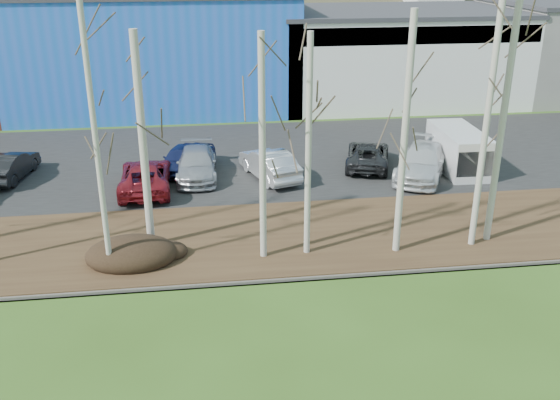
{
  "coord_description": "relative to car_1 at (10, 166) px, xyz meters",
  "views": [
    {
      "loc": [
        -3.22,
        -8.63,
        11.3
      ],
      "look_at": [
        -0.34,
        12.63,
        2.5
      ],
      "focal_mm": 40.0,
      "sensor_mm": 36.0,
      "label": 1
    }
  ],
  "objects": [
    {
      "name": "river",
      "position": [
        12.86,
        -15.87,
        -0.84
      ],
      "size": [
        80.0,
        8.0,
        0.9
      ],
      "primitive_type": null,
      "color": "#142432",
      "rests_on": "ground"
    },
    {
      "name": "far_bank_rocks",
      "position": [
        12.86,
        -11.77,
        -0.84
      ],
      "size": [
        80.0,
        0.8,
        0.46
      ],
      "primitive_type": null,
      "color": "#47423D",
      "rests_on": "ground"
    },
    {
      "name": "far_bank",
      "position": [
        12.86,
        -8.57,
        -0.77
      ],
      "size": [
        80.0,
        7.0,
        0.15
      ],
      "primitive_type": "cube",
      "color": "#382616",
      "rests_on": "ground"
    },
    {
      "name": "parking_lot",
      "position": [
        12.86,
        1.93,
        -0.77
      ],
      "size": [
        80.0,
        14.0,
        0.14
      ],
      "primitive_type": "cube",
      "color": "black",
      "rests_on": "ground"
    },
    {
      "name": "building_blue",
      "position": [
        6.86,
        15.93,
        3.31
      ],
      "size": [
        20.4,
        12.24,
        8.3
      ],
      "color": "blue",
      "rests_on": "ground"
    },
    {
      "name": "building_white",
      "position": [
        24.86,
        15.91,
        2.57
      ],
      "size": [
        18.36,
        12.24,
        6.8
      ],
      "color": "silver",
      "rests_on": "ground"
    },
    {
      "name": "dirt_mound",
      "position": [
        6.88,
        -10.05,
        -0.35
      ],
      "size": [
        3.47,
        2.45,
        0.68
      ],
      "primitive_type": "ellipsoid",
      "color": "black",
      "rests_on": "far_bank"
    },
    {
      "name": "birch_2",
      "position": [
        7.54,
        -8.75,
        3.52
      ],
      "size": [
        0.31,
        0.31,
        8.43
      ],
      "color": "beige",
      "rests_on": "far_bank"
    },
    {
      "name": "birch_3",
      "position": [
        6.16,
        -10.74,
        4.27
      ],
      "size": [
        0.2,
        0.2,
        9.93
      ],
      "color": "beige",
      "rests_on": "far_bank"
    },
    {
      "name": "birch_4",
      "position": [
        11.89,
        -10.29,
        3.55
      ],
      "size": [
        0.25,
        0.25,
        8.48
      ],
      "color": "beige",
      "rests_on": "far_bank"
    },
    {
      "name": "birch_5",
      "position": [
        13.6,
        -10.2,
        3.52
      ],
      "size": [
        0.23,
        0.23,
        8.43
      ],
      "color": "beige",
      "rests_on": "far_bank"
    },
    {
      "name": "birch_6",
      "position": [
        17.12,
        -10.5,
        3.89
      ],
      "size": [
        0.26,
        0.26,
        9.17
      ],
      "color": "beige",
      "rests_on": "far_bank"
    },
    {
      "name": "birch_7",
      "position": [
        21.12,
        -10.02,
        4.3
      ],
      "size": [
        0.27,
        0.27,
        9.98
      ],
      "color": "beige",
      "rests_on": "far_bank"
    },
    {
      "name": "birch_8",
      "position": [
        20.3,
        -10.38,
        5.78
      ],
      "size": [
        0.25,
        0.25,
        12.95
      ],
      "color": "beige",
      "rests_on": "far_bank"
    },
    {
      "name": "car_1",
      "position": [
        0.0,
        0.0,
        0.0
      ],
      "size": [
        2.15,
        4.44,
        1.4
      ],
      "primitive_type": "imported",
      "rotation": [
        0.0,
        0.0,
        2.98
      ],
      "color": "black",
      "rests_on": "parking_lot"
    },
    {
      "name": "car_2",
      "position": [
        6.96,
        -2.57,
        0.01
      ],
      "size": [
        2.44,
        5.18,
        1.43
      ],
      "primitive_type": "imported",
      "rotation": [
        0.0,
        0.0,
        3.15
      ],
      "color": "maroon",
      "rests_on": "parking_lot"
    },
    {
      "name": "car_3",
      "position": [
        9.45,
        -1.03,
        0.02
      ],
      "size": [
        2.12,
        4.98,
        1.43
      ],
      "primitive_type": "imported",
      "rotation": [
        0.0,
        0.0,
        -0.02
      ],
      "color": "#A0A1A8",
      "rests_on": "parking_lot"
    },
    {
      "name": "car_4",
      "position": [
        9.22,
        -0.0,
        -0.02
      ],
      "size": [
        2.91,
        4.28,
        1.35
      ],
      "primitive_type": "imported",
      "rotation": [
        0.0,
        0.0,
        -0.36
      ],
      "color": "#18204E",
      "rests_on": "parking_lot"
    },
    {
      "name": "car_5",
      "position": [
        13.16,
        -1.64,
        0.06
      ],
      "size": [
        2.94,
        4.87,
        1.52
      ],
      "primitive_type": "imported",
      "rotation": [
        0.0,
        0.0,
        3.45
      ],
      "color": "silver",
      "rests_on": "parking_lot"
    },
    {
      "name": "car_6",
      "position": [
        18.65,
        -0.56,
        -0.04
      ],
      "size": [
        3.48,
        5.18,
        1.32
      ],
      "primitive_type": "imported",
      "rotation": [
        0.0,
        0.0,
        2.85
      ],
      "color": "#28292B",
      "rests_on": "parking_lot"
    },
    {
      "name": "car_7",
      "position": [
        21.0,
        -2.5,
        0.1
      ],
      "size": [
        4.65,
        5.95,
        1.61
      ],
      "primitive_type": "imported",
      "rotation": [
        0.0,
        0.0,
        -0.5
      ],
      "color": "silver",
      "rests_on": "parking_lot"
    },
    {
      "name": "car_8",
      "position": [
        8.65,
        -0.0,
        -0.02
      ],
      "size": [
        2.91,
        4.28,
        1.35
      ],
      "primitive_type": "imported",
      "rotation": [
        0.0,
        0.0,
        -0.36
      ],
      "color": "#18204E",
      "rests_on": "parking_lot"
    },
    {
      "name": "van_white",
      "position": [
        23.3,
        -1.78,
        0.36
      ],
      "size": [
        2.17,
        4.91,
        2.12
      ],
      "rotation": [
        0.0,
        0.0,
        -0.03
      ],
      "color": "white",
      "rests_on": "parking_lot"
    }
  ]
}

